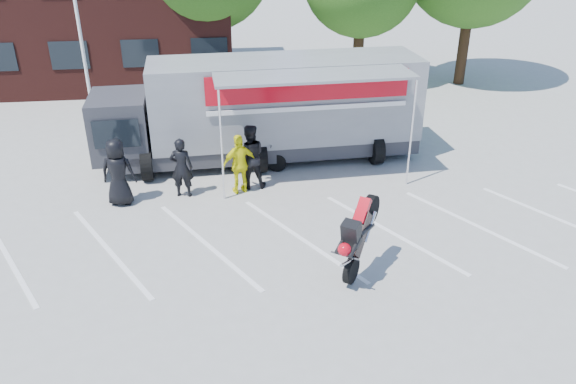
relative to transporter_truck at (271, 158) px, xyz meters
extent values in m
plane|color=#A1A19C|center=(0.03, -6.33, 0.00)|extent=(100.00, 100.00, 0.00)
cube|color=white|center=(0.03, -5.33, 0.01)|extent=(18.09, 13.33, 0.01)
cube|color=#441A15|center=(-9.97, 11.67, 3.50)|extent=(18.00, 8.00, 7.00)
cylinder|color=white|center=(-6.47, 3.67, 4.00)|extent=(0.12, 0.12, 8.00)
cylinder|color=#382314|center=(-1.97, 9.67, 1.62)|extent=(0.50, 0.50, 3.24)
cylinder|color=#382314|center=(5.03, 8.67, 1.44)|extent=(0.50, 0.50, 2.88)
cylinder|color=#382314|center=(10.03, 8.17, 1.71)|extent=(0.50, 0.50, 3.42)
imported|color=black|center=(-4.58, -2.77, 0.98)|extent=(1.04, 0.76, 1.96)
imported|color=black|center=(-2.84, -2.49, 0.90)|extent=(0.71, 0.53, 1.80)
imported|color=black|center=(-0.85, -2.13, 0.99)|extent=(0.99, 0.79, 1.99)
imported|color=#F5F00C|center=(-1.15, -2.46, 0.91)|extent=(1.15, 0.72, 1.82)
camera|label=1|loc=(-1.63, -17.58, 7.52)|focal=35.00mm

